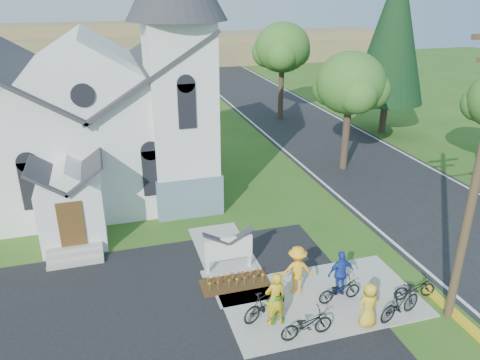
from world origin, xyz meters
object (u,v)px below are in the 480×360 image
object	(u,v)px
bike_3	(400,303)
bike_4	(415,288)
cyclist_2	(341,273)
cyclist_0	(275,299)
church_sign	(228,249)
bike_2	(339,290)
bike_1	(265,304)
cyclist_3	(297,270)
bike_0	(307,324)
cyclist_4	(369,305)
cyclist_1	(274,303)

from	to	relation	value
bike_3	bike_4	xyz separation A→B (m)	(1.13, 0.76, -0.14)
cyclist_2	cyclist_0	bearing A→B (deg)	14.25
bike_3	church_sign	bearing A→B (deg)	31.86
cyclist_2	bike_2	world-z (taller)	cyclist_2
bike_1	bike_4	distance (m)	5.50
church_sign	cyclist_3	xyz separation A→B (m)	(2.01, -2.01, -0.05)
bike_0	cyclist_4	xyz separation A→B (m)	(2.14, -0.08, 0.34)
cyclist_1	bike_1	distance (m)	0.43
church_sign	cyclist_1	distance (m)	3.42
bike_0	bike_3	bearing A→B (deg)	-93.52
cyclist_4	bike_4	size ratio (longest dim) A/B	1.01
church_sign	cyclist_4	world-z (taller)	church_sign
bike_3	cyclist_3	bearing A→B (deg)	33.95
cyclist_3	cyclist_4	world-z (taller)	cyclist_3
church_sign	bike_2	size ratio (longest dim) A/B	1.34
bike_2	cyclist_3	distance (m)	1.64
bike_0	bike_4	world-z (taller)	bike_0
cyclist_3	cyclist_4	bearing A→B (deg)	133.90
cyclist_2	bike_2	bearing A→B (deg)	58.07
bike_0	cyclist_3	bearing A→B (deg)	-18.16
bike_0	cyclist_4	bearing A→B (deg)	-95.10
bike_3	cyclist_2	bearing A→B (deg)	20.42
bike_1	cyclist_2	size ratio (longest dim) A/B	1.04
bike_1	bike_4	world-z (taller)	bike_1
bike_1	cyclist_3	bearing A→B (deg)	-78.14
church_sign	bike_3	bearing A→B (deg)	-42.38
cyclist_2	bike_4	world-z (taller)	cyclist_2
cyclist_1	bike_2	distance (m)	2.67
bike_0	bike_2	size ratio (longest dim) A/B	1.09
cyclist_0	cyclist_2	bearing A→B (deg)	-165.88
cyclist_0	bike_2	bearing A→B (deg)	-172.36
cyclist_1	church_sign	bearing A→B (deg)	-77.56
cyclist_3	cyclist_0	bearing A→B (deg)	57.69
cyclist_1	bike_2	xyz separation A→B (m)	(2.62, 0.40, -0.34)
cyclist_0	cyclist_1	bearing A→B (deg)	-99.79
cyclist_3	bike_3	world-z (taller)	cyclist_3
cyclist_2	cyclist_4	size ratio (longest dim) A/B	1.08
cyclist_3	bike_4	size ratio (longest dim) A/B	1.16
bike_2	cyclist_4	bearing A→B (deg)	-173.25
cyclist_1	cyclist_4	size ratio (longest dim) A/B	0.95
cyclist_0	cyclist_4	world-z (taller)	cyclist_0
church_sign	bike_4	bearing A→B (deg)	-31.33
bike_0	cyclist_3	distance (m)	2.43
cyclist_2	cyclist_4	bearing A→B (deg)	88.73
church_sign	cyclist_1	bearing A→B (deg)	-79.13
bike_1	cyclist_1	bearing A→B (deg)	-166.19
church_sign	cyclist_0	bearing A→B (deg)	-79.61
bike_0	cyclist_1	world-z (taller)	cyclist_1
cyclist_2	cyclist_3	size ratio (longest dim) A/B	0.94
bike_2	church_sign	bearing A→B (deg)	44.28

